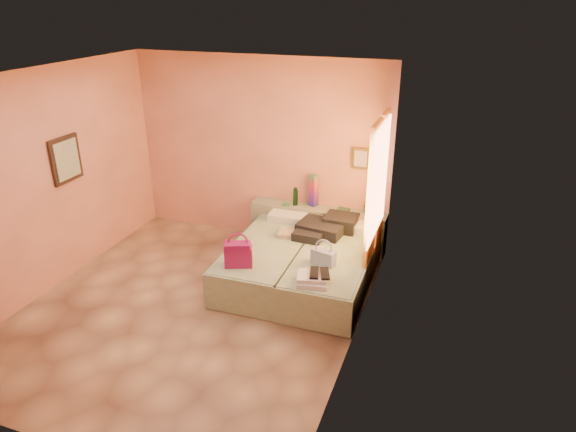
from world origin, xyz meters
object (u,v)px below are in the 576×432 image
object	(u,v)px
bed_right	(333,271)
green_book	(343,210)
headboard_ledge	(317,228)
blue_handbag	(323,257)
magenta_handbag	(238,254)
towel_stack	(313,280)
bed_left	(269,260)
flower_vase	(369,206)
water_bottle	(295,197)

from	to	relation	value
bed_right	green_book	world-z (taller)	green_book
headboard_ledge	blue_handbag	xyz separation A→B (m)	(0.47, -1.35, 0.27)
headboard_ledge	magenta_handbag	world-z (taller)	magenta_handbag
green_book	towel_stack	world-z (taller)	green_book
bed_left	green_book	distance (m)	1.38
flower_vase	magenta_handbag	bearing A→B (deg)	-125.21
headboard_ledge	magenta_handbag	xyz separation A→B (m)	(-0.51, -1.72, 0.33)
flower_vase	towel_stack	distance (m)	1.90
headboard_ledge	water_bottle	size ratio (longest dim) A/B	7.73
bed_right	magenta_handbag	world-z (taller)	magenta_handbag
bed_right	flower_vase	bearing A→B (deg)	77.84
green_book	blue_handbag	world-z (taller)	blue_handbag
bed_left	magenta_handbag	xyz separation A→B (m)	(-0.13, -0.67, 0.41)
bed_left	magenta_handbag	size ratio (longest dim) A/B	5.95
water_bottle	blue_handbag	world-z (taller)	water_bottle
bed_right	towel_stack	xyz separation A→B (m)	(-0.04, -0.78, 0.30)
bed_right	blue_handbag	world-z (taller)	blue_handbag
headboard_ledge	towel_stack	xyz separation A→B (m)	(0.48, -1.83, 0.23)
flower_vase	blue_handbag	xyz separation A→B (m)	(-0.27, -1.40, -0.17)
green_book	magenta_handbag	xyz separation A→B (m)	(-0.89, -1.76, -0.01)
water_bottle	towel_stack	bearing A→B (deg)	-65.31
bed_right	water_bottle	world-z (taller)	water_bottle
headboard_ledge	green_book	world-z (taller)	green_book
water_bottle	towel_stack	distance (m)	2.03
green_book	magenta_handbag	bearing A→B (deg)	-111.83
magenta_handbag	headboard_ledge	bearing A→B (deg)	51.93
bed_left	water_bottle	size ratio (longest dim) A/B	7.54
headboard_ledge	bed_left	size ratio (longest dim) A/B	1.02
flower_vase	bed_right	bearing A→B (deg)	-101.26
water_bottle	green_book	distance (m)	0.75
towel_stack	blue_handbag	bearing A→B (deg)	91.61
water_bottle	green_book	xyz separation A→B (m)	(0.74, 0.02, -0.12)
green_book	bed_left	bearing A→B (deg)	-119.97
water_bottle	headboard_ledge	bearing A→B (deg)	-1.20
bed_right	towel_stack	distance (m)	0.84
green_book	blue_handbag	xyz separation A→B (m)	(0.09, -1.38, -0.07)
water_bottle	magenta_handbag	bearing A→B (deg)	-94.84
bed_right	magenta_handbag	size ratio (longest dim) A/B	5.95
blue_handbag	towel_stack	distance (m)	0.48
bed_right	headboard_ledge	bearing A→B (deg)	115.67
headboard_ledge	magenta_handbag	bearing A→B (deg)	-106.35
magenta_handbag	water_bottle	bearing A→B (deg)	63.43
green_book	flower_vase	distance (m)	0.38
green_book	headboard_ledge	bearing A→B (deg)	-170.30
blue_handbag	green_book	bearing A→B (deg)	107.57
headboard_ledge	flower_vase	distance (m)	0.87
blue_handbag	towel_stack	world-z (taller)	blue_handbag
bed_right	green_book	bearing A→B (deg)	96.76
bed_left	headboard_ledge	bearing A→B (deg)	69.45
magenta_handbag	blue_handbag	xyz separation A→B (m)	(0.98, 0.37, -0.06)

